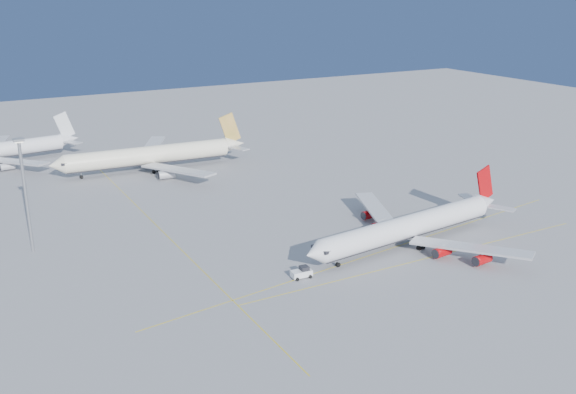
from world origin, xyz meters
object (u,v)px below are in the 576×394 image
object	(u,v)px
airliner_etihad	(153,155)
pushback_tug	(302,272)
airliner_virgin	(411,226)
light_mast	(25,186)

from	to	relation	value
airliner_etihad	pushback_tug	world-z (taller)	airliner_etihad
pushback_tug	airliner_virgin	bearing A→B (deg)	9.21
airliner_etihad	light_mast	bearing A→B (deg)	-127.58
airliner_etihad	pushback_tug	bearing A→B (deg)	-86.44
airliner_virgin	pushback_tug	bearing A→B (deg)	179.63
light_mast	pushback_tug	bearing A→B (deg)	-41.80
pushback_tug	light_mast	bearing A→B (deg)	141.15
airliner_virgin	light_mast	distance (m)	85.83
pushback_tug	airliner_etihad	bearing A→B (deg)	93.72
airliner_etihad	pushback_tug	xyz separation A→B (m)	(1.24, -93.19, -3.95)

